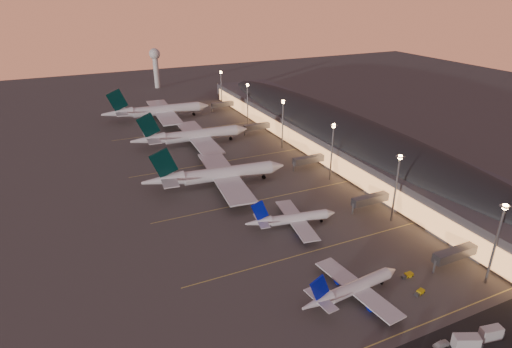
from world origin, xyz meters
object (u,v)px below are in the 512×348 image
object	(u,v)px
airliner_wide_far	(157,111)
catering_truck_b	(492,333)
catering_truck_a	(467,343)
airliner_wide_mid	(192,136)
airliner_narrow_north	(291,219)
service_van_e	(441,344)
radar_tower	(155,61)
baggage_tug_b	(407,275)
airliner_narrow_south	(352,289)
baggage_tug_a	(420,292)
airliner_wide_near	(216,175)

from	to	relation	value
airliner_wide_far	catering_truck_b	distance (m)	223.78
catering_truck_b	catering_truck_a	bearing A→B (deg)	-171.01
airliner_wide_mid	airliner_narrow_north	bearing A→B (deg)	-83.70
service_van_e	catering_truck_a	bearing A→B (deg)	-122.92
catering_truck_a	radar_tower	bearing A→B (deg)	114.26
radar_tower	catering_truck_a	xyz separation A→B (m)	(0.55, -315.23, -20.15)
radar_tower	service_van_e	bearing A→B (deg)	-90.82
baggage_tug_b	catering_truck_a	world-z (taller)	catering_truck_a
airliner_wide_mid	radar_tower	distance (m)	152.37
airliner_narrow_south	airliner_wide_mid	distance (m)	138.28
catering_truck_a	service_van_e	distance (m)	5.88
service_van_e	radar_tower	bearing A→B (deg)	-3.02
catering_truck_b	baggage_tug_b	bearing A→B (deg)	103.29
service_van_e	airliner_narrow_south	bearing A→B (deg)	18.57
airliner_narrow_north	service_van_e	bearing A→B (deg)	-75.97
airliner_narrow_north	radar_tower	xyz separation A→B (m)	(9.63, 248.32, 18.75)
baggage_tug_a	service_van_e	world-z (taller)	service_van_e
baggage_tug_b	catering_truck_b	size ratio (longest dim) A/B	0.60
airliner_wide_far	radar_tower	distance (m)	97.59
airliner_narrow_north	airliner_wide_far	size ratio (longest dim) A/B	0.49
airliner_narrow_north	radar_tower	size ratio (longest dim) A/B	1.04
baggage_tug_b	catering_truck_a	xyz separation A→B (m)	(-6.93, -27.00, 1.22)
airliner_narrow_north	service_van_e	xyz separation A→B (m)	(5.18, -63.95, -2.36)
airliner_wide_near	airliner_wide_far	world-z (taller)	airliner_wide_far
airliner_wide_near	baggage_tug_b	bearing A→B (deg)	-64.93
baggage_tug_b	airliner_wide_mid	bearing A→B (deg)	99.08
service_van_e	airliner_wide_far	bearing A→B (deg)	2.26
service_van_e	catering_truck_b	bearing A→B (deg)	-106.06
baggage_tug_a	baggage_tug_b	size ratio (longest dim) A/B	0.96
airliner_wide_mid	catering_truck_a	distance (m)	165.52
service_van_e	baggage_tug_a	bearing A→B (deg)	-31.93
baggage_tug_b	service_van_e	distance (m)	26.83
airliner_narrow_south	radar_tower	xyz separation A→B (m)	(13.34, 288.83, 18.77)
service_van_e	baggage_tug_b	bearing A→B (deg)	-28.58
radar_tower	catering_truck_a	world-z (taller)	radar_tower
baggage_tug_a	airliner_wide_mid	bearing A→B (deg)	84.83
baggage_tug_a	baggage_tug_b	distance (m)	7.71
radar_tower	catering_truck_b	distance (m)	316.27
airliner_wide_near	airliner_wide_mid	distance (m)	54.41
airliner_wide_near	baggage_tug_a	world-z (taller)	airliner_wide_near
airliner_narrow_north	airliner_wide_mid	xyz separation A→B (m)	(-6.56, 97.72, 2.16)
airliner_narrow_south	airliner_wide_far	bearing A→B (deg)	86.72
baggage_tug_a	service_van_e	size ratio (longest dim) A/B	0.81
airliner_wide_near	airliner_wide_mid	size ratio (longest dim) A/B	0.98
catering_truck_a	airliner_wide_mid	bearing A→B (deg)	119.97
airliner_wide_mid	catering_truck_b	xyz separation A→B (m)	(24.82, -164.90, -3.73)
airliner_narrow_north	radar_tower	bearing A→B (deg)	97.18
airliner_wide_far	catering_truck_b	world-z (taller)	airliner_wide_far
airliner_wide_near	catering_truck_a	xyz separation A→B (m)	(22.44, -110.53, -3.42)
airliner_wide_near	baggage_tug_b	world-z (taller)	airliner_wide_near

